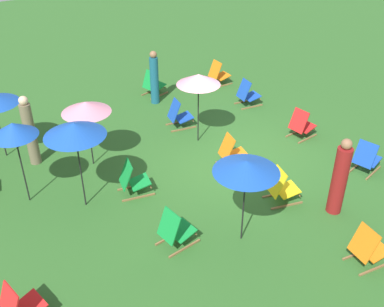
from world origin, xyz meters
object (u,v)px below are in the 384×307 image
at_px(deckchair_2, 133,180).
at_px(umbrella_4, 246,167).
at_px(umbrella_5, 74,130).
at_px(person_2, 30,132).
at_px(deckchair_6, 153,84).
at_px(deckchair_10, 248,94).
at_px(deckchair_3, 179,115).
at_px(deckchair_4, 368,248).
at_px(umbrella_3, 198,79).
at_px(deckchair_11, 282,187).
at_px(deckchair_8, 218,74).
at_px(deckchair_0, 302,125).
at_px(deckchair_5, 367,158).
at_px(deckchair_1, 175,230).
at_px(person_0, 154,78).
at_px(deckchair_7, 232,152).
at_px(deckchair_9, 19,307).
at_px(person_1, 340,178).
at_px(umbrella_2, 86,107).
at_px(umbrella_1, 13,130).

relative_size(deckchair_2, umbrella_4, 0.46).
bearing_deg(umbrella_5, person_2, 10.68).
xyz_separation_m(deckchair_6, deckchair_10, (-2.24, -2.10, 0.00)).
relative_size(deckchair_3, person_2, 0.46).
bearing_deg(deckchair_4, deckchair_2, 39.44).
height_order(umbrella_3, umbrella_5, umbrella_5).
bearing_deg(umbrella_3, deckchair_11, -178.39).
relative_size(deckchair_4, deckchair_8, 1.00).
xyz_separation_m(deckchair_0, umbrella_5, (0.29, 6.08, 1.51)).
height_order(umbrella_4, umbrella_5, umbrella_5).
xyz_separation_m(deckchair_4, deckchair_8, (8.32, -2.49, 0.00)).
height_order(deckchair_0, deckchair_5, same).
distance_m(deckchair_2, deckchair_5, 5.58).
xyz_separation_m(deckchair_5, deckchair_6, (6.67, 2.23, 0.00)).
xyz_separation_m(deckchair_1, deckchair_2, (1.95, -0.05, 0.00)).
distance_m(umbrella_3, umbrella_5, 3.75).
bearing_deg(deckchair_8, deckchair_0, 178.18).
relative_size(umbrella_5, person_0, 1.20).
xyz_separation_m(deckchair_7, deckchair_11, (-1.74, -0.06, 0.00)).
height_order(deckchair_0, deckchair_8, same).
relative_size(deckchair_11, umbrella_5, 0.42).
relative_size(deckchair_8, deckchair_9, 0.99).
distance_m(umbrella_4, person_1, 2.40).
bearing_deg(deckchair_0, deckchair_10, -6.28).
distance_m(deckchair_2, deckchair_10, 5.49).
bearing_deg(deckchair_2, deckchair_10, -54.36).
xyz_separation_m(deckchair_8, person_1, (-6.92, 1.82, 0.47)).
xyz_separation_m(deckchair_5, umbrella_2, (3.83, 5.45, 1.19)).
relative_size(deckchair_5, umbrella_4, 0.47).
height_order(deckchair_2, deckchair_3, same).
relative_size(umbrella_1, umbrella_3, 1.01).
bearing_deg(deckchair_0, deckchair_11, 121.97).
xyz_separation_m(deckchair_11, umbrella_5, (2.17, 3.69, 1.51)).
xyz_separation_m(deckchair_0, deckchair_10, (2.36, -0.00, 0.00)).
bearing_deg(deckchair_7, deckchair_1, 134.99).
height_order(umbrella_2, person_2, person_2).
bearing_deg(deckchair_9, deckchair_5, -102.27).
bearing_deg(deckchair_9, umbrella_3, -70.86).
relative_size(deckchair_0, deckchair_9, 0.99).
height_order(deckchair_2, deckchair_8, same).
height_order(umbrella_1, person_0, umbrella_1).
bearing_deg(deckchair_6, deckchair_1, 141.09).
height_order(deckchair_1, umbrella_1, umbrella_1).
bearing_deg(deckchair_9, umbrella_1, -29.45).
bearing_deg(umbrella_5, deckchair_11, -120.45).
relative_size(deckchair_6, umbrella_5, 0.42).
relative_size(deckchair_6, person_0, 0.51).
distance_m(deckchair_0, deckchair_1, 5.37).
relative_size(deckchair_3, deckchair_4, 1.00).
xyz_separation_m(deckchair_0, deckchair_6, (4.60, 2.09, 0.00)).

